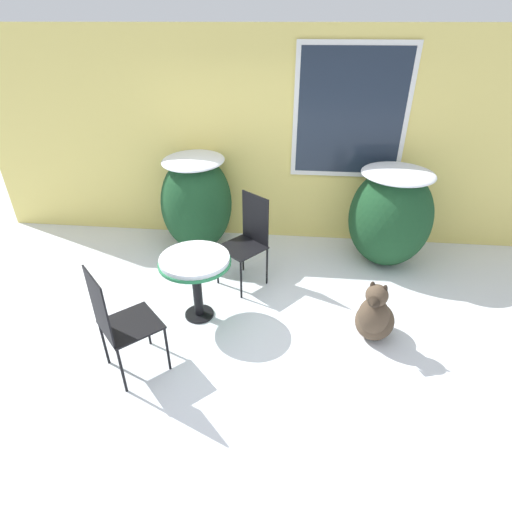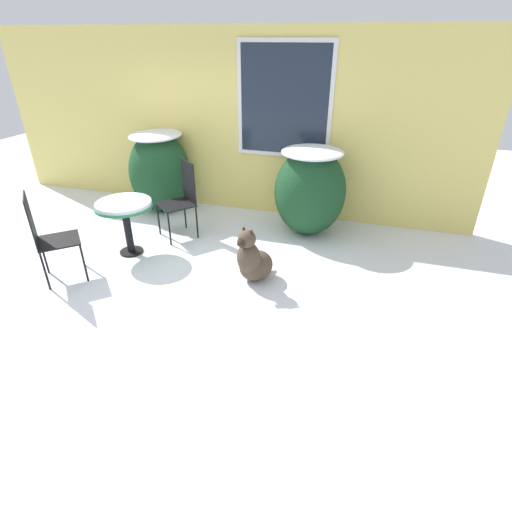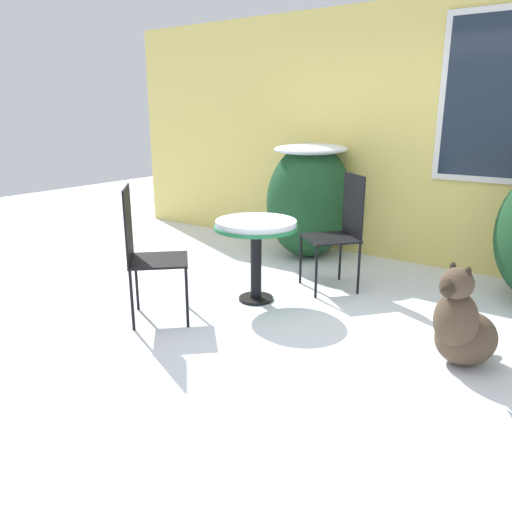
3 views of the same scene
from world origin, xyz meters
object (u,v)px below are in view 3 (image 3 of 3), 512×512
object	(u,v)px
patio_table	(256,233)
patio_chair_near_table	(340,228)
patio_chair_far_side	(146,249)
dog	(462,328)

from	to	relation	value
patio_table	patio_chair_near_table	size ratio (longest dim) A/B	0.68
patio_chair_near_table	patio_chair_far_side	world-z (taller)	same
patio_table	patio_chair_near_table	xyz separation A→B (m)	(0.45, 0.73, -0.02)
patio_table	dog	world-z (taller)	patio_table
patio_table	patio_chair_far_side	distance (m)	0.98
patio_chair_near_table	dog	bearing A→B (deg)	6.10
patio_chair_far_side	dog	bearing A→B (deg)	-117.21
patio_table	patio_chair_near_table	bearing A→B (deg)	58.41
patio_table	dog	bearing A→B (deg)	-5.61
patio_chair_far_side	dog	xyz separation A→B (m)	(2.29, 0.68, -0.33)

